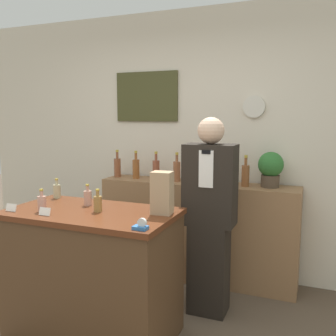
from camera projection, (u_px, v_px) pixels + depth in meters
back_wall at (189, 143)px, 3.91m from camera, size 5.20×0.09×2.70m
back_shelf at (197, 231)px, 3.75m from camera, size 1.96×0.36×0.98m
display_counter at (92, 273)px, 2.77m from camera, size 1.24×0.68×0.96m
shopkeeper at (210, 218)px, 3.06m from camera, size 0.41×0.26×1.63m
potted_plant at (271, 168)px, 3.43m from camera, size 0.23×0.23×0.33m
paper_bag at (162, 193)px, 2.60m from camera, size 0.15×0.13×0.30m
tape_dispenser at (141, 226)px, 2.26m from camera, size 0.09×0.06×0.07m
price_card_left at (11, 207)px, 2.69m from camera, size 0.09×0.02×0.06m
price_card_right at (45, 211)px, 2.57m from camera, size 0.09×0.02×0.06m
counter_bottle_0 at (57, 191)px, 3.11m from camera, size 0.06×0.06×0.16m
counter_bottle_1 at (42, 203)px, 2.67m from camera, size 0.06×0.06×0.16m
counter_bottle_2 at (88, 197)px, 2.86m from camera, size 0.06×0.06×0.16m
counter_bottle_3 at (98, 203)px, 2.67m from camera, size 0.06×0.06×0.16m
shelf_bottle_0 at (117, 167)px, 4.01m from camera, size 0.07×0.07×0.29m
shelf_bottle_1 at (136, 168)px, 3.91m from camera, size 0.07×0.07×0.29m
shelf_bottle_2 at (156, 169)px, 3.83m from camera, size 0.07×0.07×0.29m
shelf_bottle_3 at (177, 171)px, 3.74m from camera, size 0.07×0.07×0.29m
shelf_bottle_4 at (199, 172)px, 3.66m from camera, size 0.07×0.07×0.29m
shelf_bottle_5 at (222, 173)px, 3.57m from camera, size 0.07×0.07×0.29m
shelf_bottle_6 at (245, 175)px, 3.48m from camera, size 0.07×0.07×0.29m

